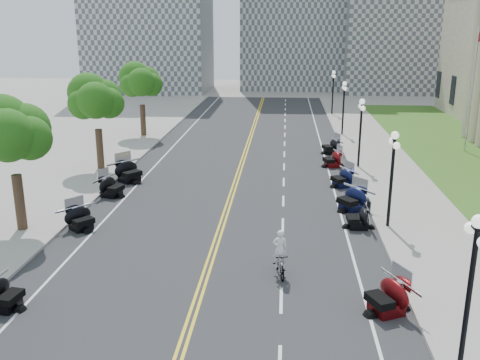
{
  "coord_description": "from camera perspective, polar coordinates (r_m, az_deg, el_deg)",
  "views": [
    {
      "loc": [
        3.18,
        -22.38,
        10.15
      ],
      "look_at": [
        0.82,
        5.43,
        2.0
      ],
      "focal_mm": 40.0,
      "sensor_mm": 36.0,
      "label": 1
    }
  ],
  "objects": [
    {
      "name": "lane_dash_8",
      "position": [
        32.02,
        4.64,
        -2.23
      ],
      "size": [
        0.12,
        2.0,
        0.0
      ],
      "primitive_type": "cube",
      "color": "white",
      "rests_on": "road"
    },
    {
      "name": "lane_dash_19",
      "position": [
        75.06,
        4.87,
        8.46
      ],
      "size": [
        0.12,
        2.0,
        0.0
      ],
      "primitive_type": "cube",
      "color": "white",
      "rests_on": "road"
    },
    {
      "name": "distant_block_a",
      "position": [
        87.04,
        -9.71,
        17.94
      ],
      "size": [
        18.0,
        14.0,
        26.0
      ],
      "primitive_type": "cube",
      "color": "gray",
      "rests_on": "ground"
    },
    {
      "name": "centerline_yellow_a",
      "position": [
        34.09,
        -0.92,
        -1.03
      ],
      "size": [
        0.12,
        90.0,
        0.0
      ],
      "primitive_type": "cube",
      "color": "yellow",
      "rests_on": "road"
    },
    {
      "name": "lane_dash_14",
      "position": [
        55.31,
        4.81,
        5.66
      ],
      "size": [
        0.12,
        2.0,
        0.0
      ],
      "primitive_type": "cube",
      "color": "white",
      "rests_on": "road"
    },
    {
      "name": "lane_dash_13",
      "position": [
        51.39,
        4.79,
        4.84
      ],
      "size": [
        0.12,
        2.0,
        0.0
      ],
      "primitive_type": "cube",
      "color": "white",
      "rests_on": "road"
    },
    {
      "name": "motorcycle_n_6",
      "position": [
        28.23,
        12.51,
        -3.84
      ],
      "size": [
        1.86,
        1.86,
        1.25
      ],
      "primitive_type": null,
      "rotation": [
        0.0,
        0.0,
        -1.53
      ],
      "color": "black",
      "rests_on": "road"
    },
    {
      "name": "cyclist_rider",
      "position": [
        22.09,
        4.33,
        -5.66
      ],
      "size": [
        0.62,
        0.41,
        1.69
      ],
      "primitive_type": "imported",
      "rotation": [
        0.0,
        0.0,
        3.14
      ],
      "color": "white",
      "rests_on": "bicycle"
    },
    {
      "name": "edge_line_south",
      "position": [
        35.25,
        -11.13,
        -0.75
      ],
      "size": [
        0.12,
        90.0,
        0.0
      ],
      "primitive_type": "cube",
      "color": "white",
      "rests_on": "road"
    },
    {
      "name": "street_lamp_1",
      "position": [
        17.12,
        23.22,
        -11.32
      ],
      "size": [
        0.5,
        1.2,
        4.9
      ],
      "primitive_type": null,
      "color": "black",
      "rests_on": "sidewalk_north"
    },
    {
      "name": "motorcycle_n_7",
      "position": [
        30.81,
        11.83,
        -1.88
      ],
      "size": [
        2.95,
        2.95,
        1.47
      ],
      "primitive_type": null,
      "rotation": [
        0.0,
        0.0,
        -0.9
      ],
      "color": "black",
      "rests_on": "road"
    },
    {
      "name": "tree_4",
      "position": [
        50.43,
        -10.49,
        9.87
      ],
      "size": [
        4.8,
        4.8,
        9.2
      ],
      "primitive_type": null,
      "color": "#235619",
      "rests_on": "sidewalk_south"
    },
    {
      "name": "flagpole",
      "position": [
        47.07,
        23.45,
        8.68
      ],
      "size": [
        1.1,
        0.2,
        10.0
      ],
      "primitive_type": null,
      "color": "silver",
      "rests_on": "ground"
    },
    {
      "name": "motorcycle_s_4",
      "position": [
        21.89,
        -23.95,
        -10.96
      ],
      "size": [
        2.08,
        2.08,
        1.29
      ],
      "primitive_type": null,
      "rotation": [
        0.0,
        0.0,
        1.43
      ],
      "color": "black",
      "rests_on": "road"
    },
    {
      "name": "ground",
      "position": [
        24.78,
        -2.98,
        -7.93
      ],
      "size": [
        160.0,
        160.0,
        0.0
      ],
      "primitive_type": "plane",
      "color": "gray"
    },
    {
      "name": "lane_dash_15",
      "position": [
        59.25,
        4.83,
        6.37
      ],
      "size": [
        0.12,
        2.0,
        0.0
      ],
      "primitive_type": "cube",
      "color": "white",
      "rests_on": "road"
    },
    {
      "name": "lane_dash_16",
      "position": [
        63.19,
        4.84,
        6.99
      ],
      "size": [
        0.12,
        2.0,
        0.0
      ],
      "primitive_type": "cube",
      "color": "white",
      "rests_on": "road"
    },
    {
      "name": "distant_block_c",
      "position": [
        89.39,
        17.72,
        16.09
      ],
      "size": [
        20.0,
        14.0,
        22.0
      ],
      "primitive_type": "cube",
      "color": "gray",
      "rests_on": "ground"
    },
    {
      "name": "street_lamp_2",
      "position": [
        27.97,
        15.84,
        -0.02
      ],
      "size": [
        0.5,
        1.2,
        4.9
      ],
      "primitive_type": null,
      "color": "black",
      "rests_on": "sidewalk_north"
    },
    {
      "name": "motorcycle_n_10",
      "position": [
        44.13,
        9.69,
        3.64
      ],
      "size": [
        2.44,
        2.44,
        1.34
      ],
      "primitive_type": null,
      "rotation": [
        0.0,
        0.0,
        -1.23
      ],
      "color": "black",
      "rests_on": "road"
    },
    {
      "name": "lane_dash_6",
      "position": [
        24.57,
        4.51,
        -8.15
      ],
      "size": [
        0.12,
        2.0,
        0.0
      ],
      "primitive_type": "cube",
      "color": "white",
      "rests_on": "road"
    },
    {
      "name": "lane_dash_11",
      "position": [
        43.57,
        4.75,
        2.77
      ],
      "size": [
        0.12,
        2.0,
        0.0
      ],
      "primitive_type": "cube",
      "color": "white",
      "rests_on": "road"
    },
    {
      "name": "lane_dash_12",
      "position": [
        47.47,
        4.77,
        3.89
      ],
      "size": [
        0.12,
        2.0,
        0.0
      ],
      "primitive_type": "cube",
      "color": "white",
      "rests_on": "road"
    },
    {
      "name": "lane_dash_5",
      "position": [
        20.99,
        4.41,
        -12.66
      ],
      "size": [
        0.12,
        2.0,
        0.0
      ],
      "primitive_type": "cube",
      "color": "white",
      "rests_on": "road"
    },
    {
      "name": "lane_dash_18",
      "position": [
        71.1,
        4.86,
        8.02
      ],
      "size": [
        0.12,
        2.0,
        0.0
      ],
      "primitive_type": "cube",
      "color": "white",
      "rests_on": "road"
    },
    {
      "name": "street_lamp_5",
      "position": [
        63.07,
        9.87,
        9.17
      ],
      "size": [
        0.5,
        1.2,
        4.9
      ],
      "primitive_type": null,
      "color": "black",
      "rests_on": "sidewalk_north"
    },
    {
      "name": "motorcycle_n_9",
      "position": [
        39.99,
        9.85,
        2.31
      ],
      "size": [
        2.36,
        2.36,
        1.32
      ],
      "primitive_type": null,
      "rotation": [
        0.0,
        0.0,
        -1.26
      ],
      "color": "#590A0C",
      "rests_on": "road"
    },
    {
      "name": "motorcycle_n_8",
      "position": [
        35.17,
        10.85,
        0.32
      ],
      "size": [
        2.53,
        2.53,
        1.32
      ],
      "primitive_type": null,
      "rotation": [
        0.0,
        0.0,
        -1.1
      ],
      "color": "black",
      "rests_on": "road"
    },
    {
      "name": "lane_dash_10",
      "position": [
        39.69,
        4.72,
        1.42
      ],
      "size": [
        0.12,
        2.0,
        0.0
      ],
      "primitive_type": "cube",
      "color": "white",
      "rests_on": "road"
    },
    {
      "name": "tree_3",
      "position": [
        39.06,
        -15.06,
        7.78
      ],
      "size": [
        4.8,
        4.8,
        9.2
      ],
      "primitive_type": null,
      "color": "#235619",
      "rests_on": "sidewalk_south"
    },
    {
      "name": "motorcycle_s_6",
      "position": [
        28.56,
        -16.66,
        -3.85
      ],
      "size": [
        2.64,
        2.64,
        1.31
      ],
      "primitive_type": null,
      "rotation": [
        0.0,
        0.0,
        0.87
      ],
      "color": "black",
      "rests_on": "road"
    },
    {
      "name": "sidewalk_north",
      "position": [
        34.69,
        16.82,
        -1.32
      ],
      "size": [
        5.0,
        90.0,
        0.15
      ],
      "primitive_type": "cube",
      "color": "#9E9991",
      "rests_on": "ground"
    },
    {
      "name": "motorcycle_s_7",
      "position": [
        33.49,
        -13.55,
        -0.6
      ],
      "size": [
        2.45,
        2.45,
        1.37
      ],
      "primitive_type": null,
      "rotation": [
        0.0,
        0.0,
        1.27
      ],
      "color": "black",
      "rests_on": "road"
    },
    {
      "name": "street_lamp_4",
      "position": [
        51.23,
        10.96,
        7.51
      ],
      "size": [
        0.5,
        1.2,
        4.9
      ],
      "primitive_type": null,
      "color": "black",
      "rests_on": "sidewalk_north"
    },
    {
      "name": "street_lamp_3",
      "position": [
        39.49,
        12.69,
        4.86
      ],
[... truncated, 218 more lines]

